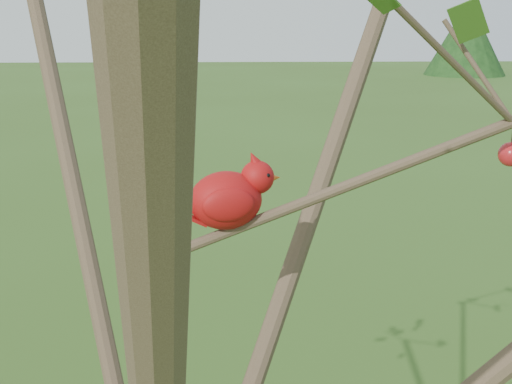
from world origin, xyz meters
TOP-DOWN VIEW (x-y plane):
  - crabapple_tree at (0.03, -0.02)m, footprint 2.35×2.05m
  - cardinal at (0.12, 0.09)m, footprint 0.19×0.12m
  - distant_trees at (1.10, 24.78)m, footprint 37.80×11.56m

SIDE VIEW (x-z plane):
  - distant_trees at x=1.10m, z-range -0.22..3.20m
  - cardinal at x=0.12m, z-range 2.01..2.15m
  - crabapple_tree at x=0.03m, z-range 0.65..3.60m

